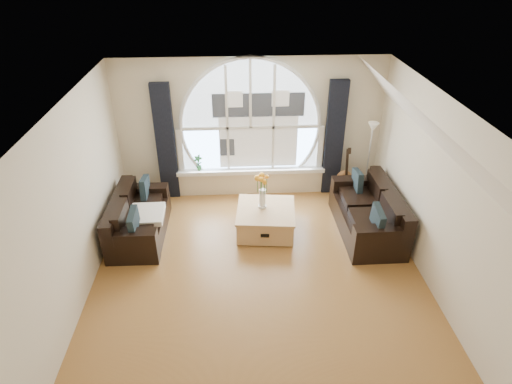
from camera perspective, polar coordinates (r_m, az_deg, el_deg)
name	(u,v)px	position (r m, az deg, el deg)	size (l,w,h in m)	color
ground	(259,282)	(6.62, 0.46, -11.86)	(5.00, 5.50, 0.01)	brown
ceiling	(260,111)	(5.20, 0.58, 10.68)	(5.00, 5.50, 0.01)	silver
wall_back	(250,129)	(8.24, -0.74, 8.36)	(5.00, 0.01, 2.70)	beige
wall_left	(71,213)	(6.18, -23.32, -2.52)	(0.01, 5.50, 2.70)	beige
wall_right	(441,201)	(6.44, 23.30, -1.12)	(0.01, 5.50, 2.70)	beige
attic_slope	(435,134)	(5.89, 22.63, 7.08)	(0.92, 5.50, 0.72)	silver
arched_window	(250,116)	(8.12, -0.75, 10.08)	(2.60, 0.06, 2.15)	silver
window_sill	(251,171)	(8.51, -0.67, 2.86)	(2.90, 0.22, 0.08)	white
window_frame	(250,116)	(8.09, -0.74, 10.00)	(2.76, 0.08, 2.15)	white
neighbor_house	(258,122)	(8.15, 0.33, 9.24)	(1.70, 0.02, 1.50)	silver
curtain_left	(166,143)	(8.30, -11.86, 6.35)	(0.35, 0.12, 2.30)	black
curtain_right	(334,139)	(8.43, 10.31, 6.89)	(0.35, 0.12, 2.30)	black
sofa_left	(139,215)	(7.60, -15.28, -3.02)	(0.83, 1.67, 0.74)	black
sofa_right	(368,212)	(7.67, 14.55, -2.54)	(0.91, 1.83, 0.81)	black
coffee_chest	(266,219)	(7.52, 1.29, -3.61)	(0.99, 0.99, 0.48)	tan
throw_blanket	(147,215)	(7.40, -14.21, -2.91)	(0.55, 0.55, 0.10)	silver
vase_flowers	(262,187)	(7.28, 0.87, 0.61)	(0.24, 0.24, 0.70)	white
floor_lamp	(368,163)	(8.45, 14.58, 3.80)	(0.24, 0.24, 1.60)	#B2B2B2
guitar	(345,170)	(8.66, 11.75, 2.85)	(0.36, 0.24, 1.06)	#985E2D
potted_plant	(198,163)	(8.44, -7.63, 3.85)	(0.17, 0.11, 0.32)	#1E6023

